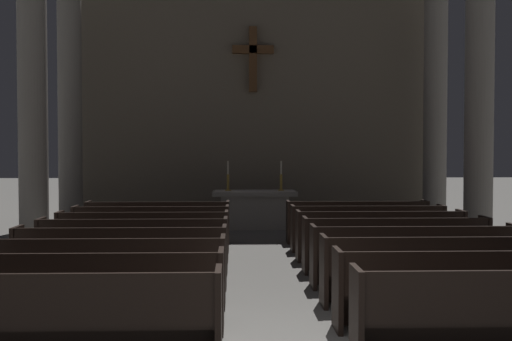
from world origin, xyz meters
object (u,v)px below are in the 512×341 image
Objects in this scene: pew_left_row_5 at (133,246)px; pew_right_row_3 at (439,270)px; pew_right_row_5 at (396,245)px; pew_right_row_6 at (380,235)px; pew_left_row_1 at (57,318)px; column_right_fourth at (435,90)px; pew_right_row_8 at (357,222)px; column_right_third at (479,77)px; pew_left_row_7 at (151,229)px; pew_right_row_7 at (368,228)px; pew_left_row_6 at (143,236)px; pew_left_row_4 at (121,257)px; pew_left_row_2 at (85,292)px; column_left_third at (32,76)px; pew_left_row_8 at (158,222)px; pew_right_row_4 at (415,256)px; pew_left_row_3 at (106,272)px; candlestick_right at (281,181)px; pew_right_row_2 at (470,289)px; column_left_fourth at (70,89)px; candlestick_left at (228,181)px; altar at (255,209)px.

pew_right_row_3 is at bearing -26.95° from pew_left_row_5.
pew_right_row_5 is 1.13m from pew_right_row_6.
pew_left_row_1 and pew_right_row_3 have the same top height.
pew_left_row_1 is at bearing -123.57° from column_right_fourth.
column_right_third is at bearing -5.88° from pew_right_row_8.
pew_right_row_7 is (4.44, 0.00, 0.00)m from pew_left_row_7.
pew_left_row_4 is at bearing -90.00° from pew_left_row_6.
pew_left_row_4 is 1.00× the size of pew_left_row_7.
column_left_third is (-2.64, 6.50, 3.20)m from pew_left_row_2.
pew_left_row_8 is at bearing 90.00° from pew_left_row_5.
pew_right_row_4 is at bearing -90.00° from pew_right_row_7.
pew_left_row_8 is 7.78m from column_right_third.
candlestick_right is (2.92, 8.20, 0.79)m from pew_left_row_3.
pew_left_row_7 is at bearing 90.00° from pew_left_row_4.
pew_left_row_8 is 8.10m from pew_right_row_2.
pew_left_row_7 is 7.18m from pew_right_row_2.
column_left_fourth is at bearing 109.92° from pew_left_row_4.
column_left_third is (-2.64, 4.24, 3.20)m from pew_left_row_4.
pew_right_row_4 is at bearing -77.86° from candlestick_right.
pew_left_row_6 is at bearing -90.00° from pew_left_row_7.
pew_left_row_4 is at bearing -134.53° from pew_right_row_8.
pew_left_row_8 is 4.02× the size of candlestick_left.
pew_left_row_1 is 0.42× the size of column_right_third.
column_right_third is at bearing 42.56° from pew_left_row_2.
pew_right_row_4 is at bearing -45.80° from column_left_fourth.
pew_left_row_5 is at bearing 165.74° from pew_right_row_4.
column_left_third is (-7.08, 3.12, 3.20)m from pew_right_row_5.
pew_right_row_8 is at bearing 90.00° from pew_right_row_4.
pew_right_row_7 is at bearing 37.32° from pew_left_row_4.
pew_left_row_5 is at bearing 180.00° from pew_right_row_5.
pew_left_row_5 is 7.42m from column_left_fourth.
pew_right_row_6 is 0.42× the size of column_right_fourth.
pew_right_row_5 is 1.00× the size of pew_right_row_8.
pew_left_row_1 and pew_right_row_5 have the same top height.
pew_right_row_3 is 5.65m from pew_right_row_8.
pew_left_row_1 is at bearing -134.53° from pew_right_row_5.
column_right_fourth reaches higher than candlestick_right.
pew_right_row_7 is (4.44, 5.65, 0.00)m from pew_left_row_2.
pew_left_row_6 is 1.00× the size of pew_right_row_2.
pew_right_row_4 is (4.44, 3.39, 0.00)m from pew_left_row_1.
pew_left_row_6 is 4.98m from pew_right_row_4.
column_right_third reaches higher than pew_left_row_5.
candlestick_right is (1.40, 0.00, 0.00)m from candlestick_left.
pew_left_row_4 is 10.65m from column_right_fourth.
altar reaches higher than pew_left_row_5.
pew_left_row_4 and pew_right_row_7 have the same top height.
pew_right_row_5 is 2.26m from pew_right_row_7.
pew_left_row_2 and pew_left_row_3 have the same top height.
candlestick_left reaches higher than pew_left_row_6.
pew_left_row_2 is at bearing -90.00° from pew_left_row_5.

